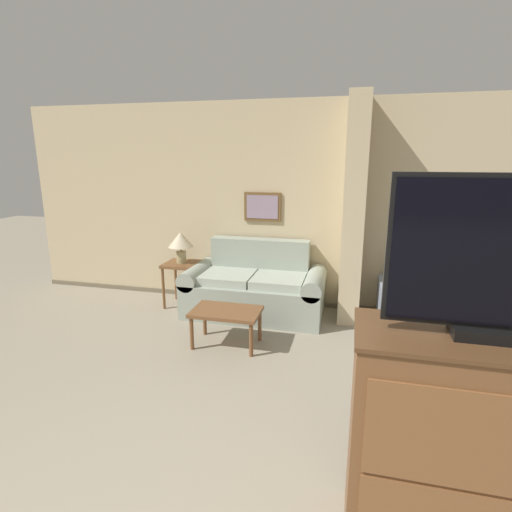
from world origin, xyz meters
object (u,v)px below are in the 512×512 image
at_px(tv, 491,259).
at_px(backpack, 500,292).
at_px(couch, 255,288).
at_px(table_lamp, 181,241).
at_px(bed, 470,332).
at_px(tv_dresser, 463,451).
at_px(coffee_table, 226,315).

bearing_deg(tv, backpack, 69.47).
relative_size(couch, table_lamp, 4.24).
bearing_deg(couch, bed, -14.88).
distance_m(couch, tv_dresser, 3.30).
distance_m(couch, backpack, 2.62).
height_order(tv, backpack, tv).
bearing_deg(coffee_table, bed, 7.54).
bearing_deg(table_lamp, bed, -11.20).
relative_size(coffee_table, bed, 0.35).
bearing_deg(couch, tv_dresser, -58.86).
height_order(table_lamp, tv, tv).
height_order(tv, bed, tv).
relative_size(table_lamp, tv_dresser, 0.35).
height_order(table_lamp, bed, table_lamp).
height_order(coffee_table, backpack, backpack).
bearing_deg(backpack, table_lamp, 165.86).
relative_size(coffee_table, table_lamp, 1.74).
height_order(tv_dresser, tv, tv).
distance_m(table_lamp, tv_dresser, 3.93).
distance_m(table_lamp, bed, 3.42).
xyz_separation_m(table_lamp, backpack, (3.44, -0.87, -0.11)).
relative_size(tv, backpack, 1.83).
bearing_deg(backpack, bed, 122.11).
height_order(couch, tv, tv).
distance_m(tv_dresser, bed, 2.31).
relative_size(tv, bed, 0.42).
relative_size(tv_dresser, bed, 0.58).
bearing_deg(bed, backpack, -57.89).
distance_m(tv, bed, 2.60).
bearing_deg(table_lamp, coffee_table, -46.63).
xyz_separation_m(table_lamp, tv, (2.69, -2.85, 0.65)).
relative_size(coffee_table, tv, 0.84).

